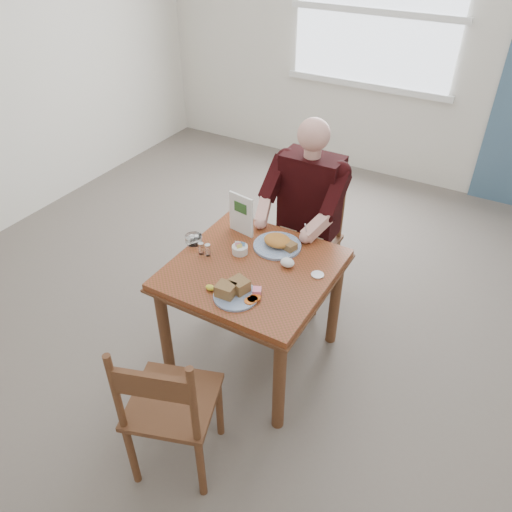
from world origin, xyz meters
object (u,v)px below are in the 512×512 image
Objects in this scene: chair_near at (170,407)px; diner at (306,203)px; chair_far at (308,238)px; near_plate at (235,291)px; far_plate at (278,243)px; table at (253,281)px.

diner is at bearing 91.37° from chair_near.
chair_far reaches higher than near_plate.
table is at bearing -98.86° from far_plate.
chair_near is 0.69× the size of diner.
chair_near is 0.67m from near_plate.
chair_far is at bearing 90.00° from table.
chair_far is 1.11m from near_plate.
table is 0.97× the size of chair_near.
far_plate is at bearing 91.24° from near_plate.
chair_near is 3.53× the size of near_plate.
chair_far is 2.59× the size of far_plate.
table is 0.31m from near_plate.
diner is (0.00, 0.71, 0.17)m from table.
near_plate is (0.05, -0.27, 0.14)m from table.
chair_near is 1.16m from far_plate.
diner is (0.00, -0.09, 0.33)m from chair_far.
diner is at bearing -89.99° from chair_far.
chair_near reaches higher than far_plate.
chair_far reaches higher than table.
chair_far is 1.67m from chair_near.
chair_near is (0.04, -0.87, -0.16)m from table.
chair_near is at bearing -87.53° from table.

